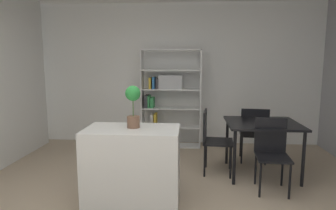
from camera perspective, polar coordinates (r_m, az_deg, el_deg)
name	(u,v)px	position (r m, az deg, el deg)	size (l,w,h in m)	color
back_partition	(166,74)	(5.90, -0.43, 5.98)	(6.16, 0.06, 2.77)	white
kitchen_island	(133,166)	(3.49, -6.88, -11.65)	(1.08, 0.62, 0.89)	silver
potted_plant_on_island	(133,103)	(3.35, -6.82, 0.33)	(0.17, 0.17, 0.48)	brown
open_bookshelf	(168,94)	(5.61, -0.07, 2.09)	(1.13, 0.33, 1.87)	white
dining_table	(262,128)	(4.45, 17.89, -4.24)	(1.01, 0.93, 0.78)	black
dining_chair_near	(271,148)	(4.03, 19.49, -7.94)	(0.43, 0.48, 0.91)	black
dining_chair_island_side	(212,136)	(4.38, 8.49, -5.92)	(0.47, 0.49, 0.94)	black
dining_chair_far	(254,130)	(4.94, 16.38, -4.75)	(0.48, 0.48, 0.91)	black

